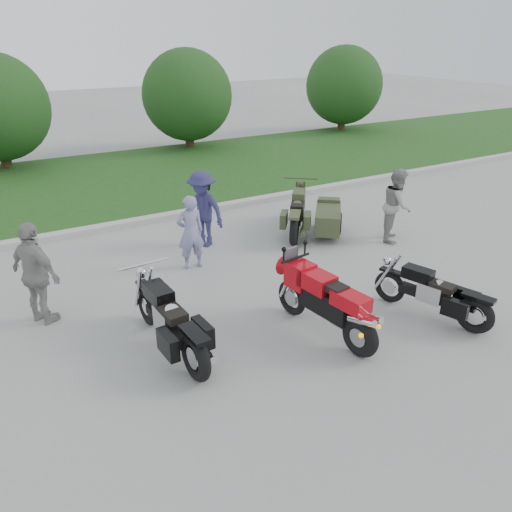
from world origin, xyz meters
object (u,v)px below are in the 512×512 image
sportbike_red (327,301)px  cruiser_left (172,325)px  person_stripe (190,232)px  person_back (36,274)px  cruiser_right (436,296)px  cruiser_sidecar (315,217)px  person_grey (397,205)px  person_denim (203,209)px

sportbike_red → cruiser_left: size_ratio=0.89×
person_stripe → person_back: person_back is taller
cruiser_right → cruiser_sidecar: cruiser_sidecar is taller
cruiser_left → person_grey: size_ratio=1.45×
cruiser_right → person_grey: bearing=38.7°
cruiser_left → cruiser_right: bearing=-20.4°
sportbike_red → person_stripe: (-0.88, 3.46, 0.17)m
person_back → cruiser_right: bearing=-149.8°
cruiser_sidecar → person_stripe: bearing=-137.1°
cruiser_left → person_denim: (2.17, 3.65, 0.39)m
person_stripe → person_back: bearing=17.3°
person_stripe → person_back: (-3.05, -0.73, 0.11)m
cruiser_right → person_stripe: bearing=107.4°
cruiser_right → person_grey: (1.97, 3.02, 0.43)m
person_back → cruiser_sidecar: bearing=-112.2°
person_denim → person_back: bearing=-92.8°
sportbike_red → cruiser_left: bearing=153.6°
cruiser_right → person_stripe: 4.90m
sportbike_red → person_denim: person_denim is taller
sportbike_red → person_stripe: size_ratio=1.41×
cruiser_right → person_back: bearing=133.0°
cruiser_sidecar → person_grey: size_ratio=1.33×
sportbike_red → person_denim: 4.44m
sportbike_red → person_back: size_ratio=1.23×
cruiser_right → cruiser_sidecar: 4.26m
sportbike_red → cruiser_sidecar: 4.46m
cruiser_right → person_stripe: (-2.84, 3.97, 0.36)m
sportbike_red → person_back: (-3.94, 2.72, 0.28)m
cruiser_left → cruiser_sidecar: 5.63m
person_grey → person_denim: bearing=110.1°
person_stripe → sportbike_red: bearing=108.1°
cruiser_sidecar → sportbike_red: bearing=-85.1°
sportbike_red → cruiser_left: sportbike_red is taller
person_denim → person_back: 4.13m
person_stripe → cruiser_left: bearing=65.3°
cruiser_right → person_denim: bearing=95.1°
cruiser_left → person_stripe: person_stripe is taller
cruiser_left → cruiser_sidecar: size_ratio=1.09×
cruiser_right → cruiser_sidecar: size_ratio=0.92×
cruiser_left → person_denim: person_denim is taller
person_stripe → person_grey: bearing=172.6°
person_denim → cruiser_right: bearing=-3.8°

